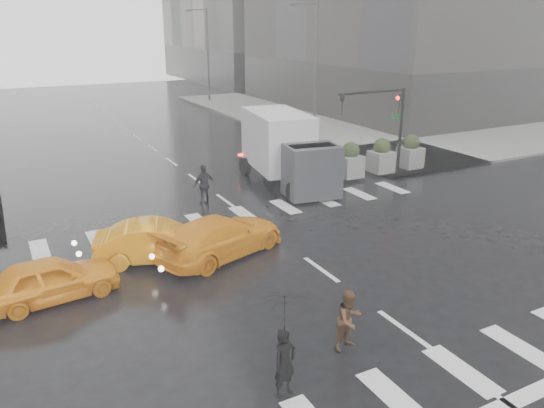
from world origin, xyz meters
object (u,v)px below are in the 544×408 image
traffic_signal_pole (387,114)px  pedestrian_brown (349,320)px  taxi_mid (158,242)px  taxi_front (50,279)px  box_truck (286,148)px

traffic_signal_pole → pedestrian_brown: 16.33m
traffic_signal_pole → taxi_mid: bearing=-160.2°
taxi_front → box_truck: size_ratio=0.58×
taxi_front → taxi_mid: 3.72m
pedestrian_brown → taxi_front: pedestrian_brown is taller
traffic_signal_pole → box_truck: bearing=170.0°
taxi_front → taxi_mid: size_ratio=0.91×
box_truck → pedestrian_brown: bearing=-103.6°
taxi_mid → traffic_signal_pole: bearing=-52.9°
pedestrian_brown → taxi_front: (-6.20, 6.00, -0.13)m
traffic_signal_pole → taxi_mid: traffic_signal_pole is taller
pedestrian_brown → taxi_mid: pedestrian_brown is taller
traffic_signal_pole → taxi_mid: 14.54m
pedestrian_brown → taxi_mid: (-2.67, 7.17, -0.09)m
traffic_signal_pole → pedestrian_brown: bearing=-132.0°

